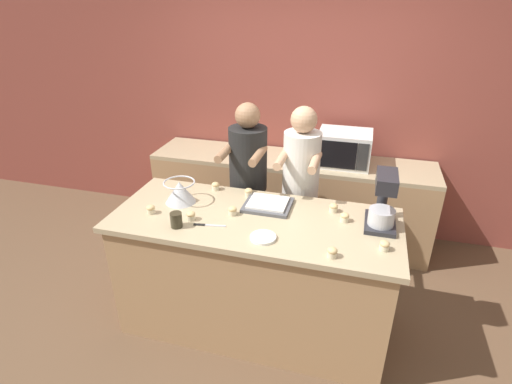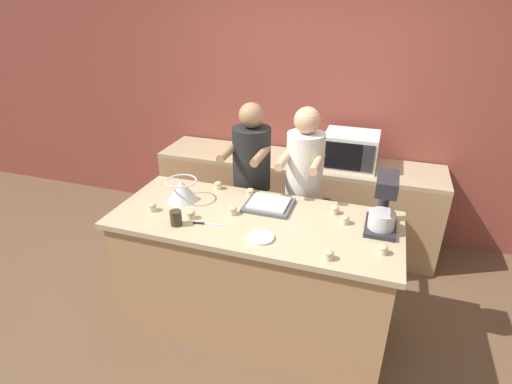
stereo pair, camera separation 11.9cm
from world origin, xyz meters
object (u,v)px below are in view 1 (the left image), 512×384
(stand_mixer, at_px, (383,203))
(cupcake_3, at_px, (384,245))
(person_right, at_px, (300,196))
(cupcake_2, at_px, (151,209))
(drinking_glass, at_px, (176,220))
(cupcake_4, at_px, (334,208))
(cupcake_5, at_px, (191,216))
(cupcake_6, at_px, (232,211))
(small_plate, at_px, (263,237))
(knife, at_px, (207,225))
(mixing_bowl, at_px, (180,191))
(cupcake_1, at_px, (345,217))
(microwave_oven, at_px, (344,148))
(person_left, at_px, (248,191))
(cupcake_7, at_px, (332,252))
(baking_tray, at_px, (268,204))
(cupcake_0, at_px, (216,186))
(cupcake_8, at_px, (249,192))

(stand_mixer, xyz_separation_m, cupcake_3, (0.02, -0.29, -0.14))
(person_right, bearing_deg, cupcake_2, -141.81)
(drinking_glass, height_order, cupcake_4, drinking_glass)
(cupcake_5, xyz_separation_m, cupcake_6, (0.25, 0.14, 0.00))
(small_plate, relative_size, knife, 0.76)
(mixing_bowl, distance_m, cupcake_3, 1.48)
(cupcake_1, bearing_deg, microwave_oven, 94.70)
(stand_mixer, distance_m, mixing_bowl, 1.44)
(person_left, bearing_deg, cupcake_7, -49.44)
(baking_tray, bearing_deg, cupcake_0, 161.16)
(cupcake_0, bearing_deg, person_left, 53.89)
(person_left, height_order, cupcake_4, person_left)
(person_left, distance_m, cupcake_7, 1.23)
(drinking_glass, distance_m, cupcake_5, 0.12)
(cupcake_3, distance_m, cupcake_5, 1.28)
(cupcake_5, relative_size, cupcake_8, 1.00)
(cupcake_5, bearing_deg, person_left, 76.05)
(microwave_oven, bearing_deg, person_right, -111.39)
(cupcake_3, relative_size, cupcake_6, 1.00)
(person_left, relative_size, cupcake_6, 25.25)
(mixing_bowl, distance_m, cupcake_1, 1.20)
(mixing_bowl, height_order, cupcake_7, mixing_bowl)
(cupcake_5, height_order, cupcake_6, same)
(cupcake_3, bearing_deg, cupcake_0, 158.38)
(cupcake_0, relative_size, cupcake_3, 1.00)
(stand_mixer, relative_size, cupcake_8, 6.06)
(cupcake_0, distance_m, cupcake_3, 1.38)
(knife, distance_m, cupcake_1, 0.93)
(person_right, relative_size, drinking_glass, 15.48)
(cupcake_6, bearing_deg, stand_mixer, 7.48)
(cupcake_8, bearing_deg, cupcake_1, -14.41)
(drinking_glass, height_order, cupcake_1, drinking_glass)
(cupcake_1, bearing_deg, person_right, 128.56)
(small_plate, height_order, cupcake_7, cupcake_7)
(small_plate, bearing_deg, knife, 172.34)
(microwave_oven, bearing_deg, knife, -117.10)
(drinking_glass, height_order, cupcake_0, drinking_glass)
(stand_mixer, relative_size, knife, 1.75)
(drinking_glass, height_order, cupcake_3, drinking_glass)
(cupcake_1, bearing_deg, knife, -161.01)
(cupcake_0, relative_size, cupcake_6, 1.00)
(cupcake_2, distance_m, cupcake_6, 0.58)
(cupcake_6, distance_m, cupcake_7, 0.79)
(small_plate, height_order, cupcake_5, cupcake_5)
(person_right, distance_m, cupcake_8, 0.48)
(person_right, distance_m, knife, 0.94)
(person_left, relative_size, cupcake_0, 25.25)
(stand_mixer, bearing_deg, small_plate, -152.88)
(baking_tray, relative_size, small_plate, 2.01)
(person_left, xyz_separation_m, cupcake_6, (0.07, -0.61, 0.14))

